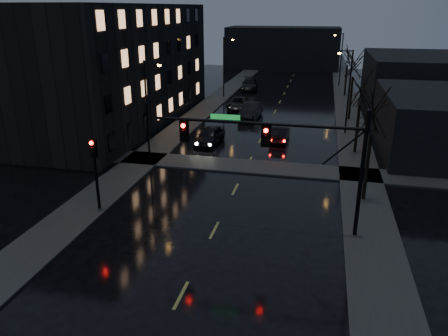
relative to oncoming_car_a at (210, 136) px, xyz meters
The scene contains 23 objects.
ground 24.14m from the oncoming_car_a, 79.70° to the right, with size 160.00×160.00×0.00m, color black.
sidewalk_left 12.04m from the oncoming_car_a, 110.40° to the left, with size 3.00×140.00×0.12m, color #2D2D2B.
sidewalk_right 17.07m from the oncoming_car_a, 41.31° to the left, with size 3.00×140.00×0.12m, color #2D2D2B.
sidewalk_cross 6.83m from the oncoming_car_a, 50.54° to the right, with size 40.00×3.00×0.12m, color #2D2D2B.
apartment_block 14.66m from the oncoming_car_a, 152.81° to the left, with size 12.00×30.00×12.00m, color black.
commercial_right_near 20.01m from the oncoming_car_a, ahead, with size 10.00×14.00×5.00m, color black.
commercial_right_far 32.37m from the oncoming_car_a, 48.70° to the left, with size 12.00×18.00×6.00m, color black.
far_block 54.37m from the oncoming_car_a, 88.61° to the left, with size 22.00×10.00×8.00m, color black.
signal_mast 17.34m from the oncoming_car_a, 61.03° to the right, with size 11.11×0.41×7.00m.
signal_pole_left 15.25m from the oncoming_car_a, 102.20° to the right, with size 0.35×0.41×4.53m.
tree_near 16.91m from the oncoming_car_a, 37.46° to the right, with size 3.52×3.52×8.08m.
tree_mid_a 13.68m from the oncoming_car_a, ahead, with size 3.30×3.30×7.58m.
tree_mid_b 18.60m from the oncoming_car_a, 43.96° to the left, with size 3.74×3.74×8.59m.
tree_far 29.65m from the oncoming_car_a, 64.17° to the left, with size 3.43×3.43×7.88m.
streetlight_l_near 7.71m from the oncoming_car_a, 119.67° to the right, with size 1.53×0.28×8.00m.
streetlight_l_far 21.88m from the oncoming_car_a, 98.74° to the left, with size 1.53×0.28×8.00m.
streetlight_r_mid 14.02m from the oncoming_car_a, 27.76° to the left, with size 1.53×0.28×8.00m.
streetlight_r_far 36.49m from the oncoming_car_a, 70.85° to the left, with size 1.53×0.28×8.00m.
oncoming_car_a is the anchor object (origin of this frame).
oncoming_car_b 10.83m from the oncoming_car_a, 79.11° to the left, with size 1.79×5.14×1.69m, color black.
oncoming_car_c 14.74m from the oncoming_car_a, 90.24° to the left, with size 2.44×5.29×1.47m, color black.
oncoming_car_d 28.11m from the oncoming_car_a, 92.17° to the left, with size 2.29×5.62×1.63m, color black.
lead_car 6.53m from the oncoming_car_a, 20.49° to the left, with size 1.46×4.18×1.38m, color black.
Camera 1 is at (5.28, -12.99, 11.70)m, focal length 35.00 mm.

